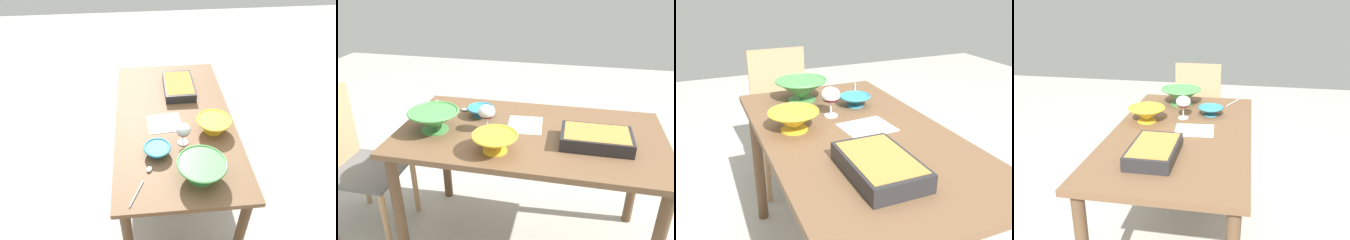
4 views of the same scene
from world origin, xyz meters
TOP-DOWN VIEW (x-y plane):
  - ground_plane at (0.00, 0.00)m, footprint 8.00×8.00m
  - dining_table at (0.00, 0.00)m, footprint 1.39×0.77m
  - wine_glass at (0.22, 0.03)m, footprint 0.09×0.09m
  - casserole_dish at (-0.33, 0.07)m, footprint 0.34×0.22m
  - mixing_bowl at (0.49, 0.09)m, footprint 0.27×0.27m
  - small_bowl at (0.30, -0.13)m, footprint 0.16×0.16m
  - serving_bowl at (0.13, 0.23)m, footprint 0.22×0.22m
  - serving_spoon at (0.48, -0.21)m, footprint 0.26×0.13m
  - napkin at (0.04, -0.07)m, footprint 0.20×0.23m

SIDE VIEW (x-z plane):
  - ground_plane at x=0.00m, z-range 0.00..0.00m
  - dining_table at x=0.00m, z-range 0.28..1.05m
  - napkin at x=0.04m, z-range 0.77..0.77m
  - serving_spoon at x=0.48m, z-range 0.77..0.78m
  - small_bowl at x=0.30m, z-range 0.77..0.83m
  - casserole_dish at x=-0.33m, z-range 0.77..0.84m
  - serving_bowl at x=0.13m, z-range 0.77..0.86m
  - mixing_bowl at x=0.49m, z-range 0.77..0.89m
  - wine_glass at x=0.22m, z-range 0.80..0.94m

